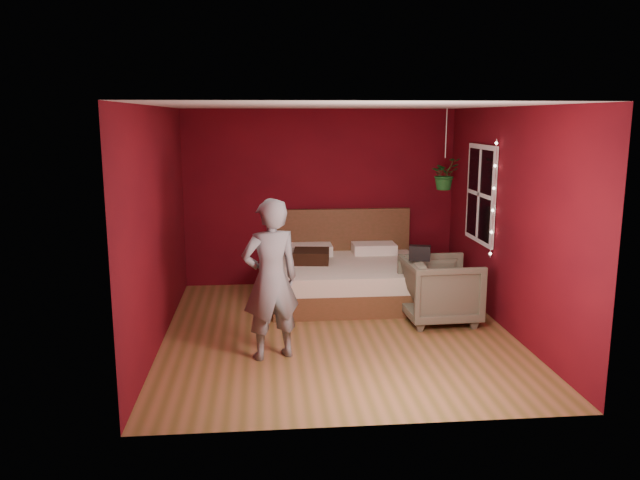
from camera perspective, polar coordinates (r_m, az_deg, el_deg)
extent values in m
plane|color=#98623C|center=(7.38, 1.62, -8.46)|extent=(4.50, 4.50, 0.00)
cube|color=#640A12|center=(9.27, -0.02, 3.87)|extent=(4.00, 0.02, 2.60)
cube|color=#640A12|center=(4.86, 4.93, -2.91)|extent=(4.00, 0.02, 2.60)
cube|color=#640A12|center=(7.09, -14.65, 1.24)|extent=(0.02, 4.50, 2.60)
cube|color=#640A12|center=(7.56, 16.98, 1.71)|extent=(0.02, 4.50, 2.60)
cube|color=silver|center=(6.95, 1.74, 12.25)|extent=(4.00, 4.50, 0.02)
cube|color=white|center=(8.35, 14.49, 4.09)|extent=(0.04, 0.97, 1.27)
cube|color=black|center=(8.35, 14.39, 4.09)|extent=(0.02, 0.85, 1.15)
cube|color=white|center=(8.35, 14.36, 4.09)|extent=(0.03, 0.05, 1.15)
cube|color=white|center=(8.35, 14.36, 4.09)|extent=(0.03, 0.85, 0.05)
cylinder|color=silver|center=(7.85, 15.56, 3.60)|extent=(0.01, 0.01, 1.45)
sphere|color=#FFF2CC|center=(7.97, 15.31, -1.21)|extent=(0.04, 0.04, 0.04)
sphere|color=#FFF2CC|center=(7.91, 15.41, 0.70)|extent=(0.04, 0.04, 0.04)
sphere|color=#FFF2CC|center=(7.87, 15.51, 2.63)|extent=(0.04, 0.04, 0.04)
sphere|color=#FFF2CC|center=(7.84, 15.62, 4.58)|extent=(0.04, 0.04, 0.04)
sphere|color=#FFF2CC|center=(7.81, 15.72, 6.55)|extent=(0.04, 0.04, 0.04)
sphere|color=#FFF2CC|center=(7.80, 15.83, 8.52)|extent=(0.04, 0.04, 0.04)
cube|color=brown|center=(8.62, 2.53, -4.54)|extent=(2.08, 1.77, 0.29)
cube|color=silver|center=(8.55, 2.55, -2.87)|extent=(2.04, 1.73, 0.23)
cube|color=brown|center=(9.33, 1.85, -0.63)|extent=(2.08, 0.08, 1.14)
cube|color=white|center=(9.03, -0.90, -0.88)|extent=(0.62, 0.40, 0.15)
cube|color=white|center=(9.15, 4.95, -0.76)|extent=(0.62, 0.40, 0.15)
imported|color=slate|center=(6.43, -4.53, -3.62)|extent=(0.71, 0.58, 1.68)
imported|color=#686852|center=(7.80, 10.96, -4.50)|extent=(0.91, 0.89, 0.80)
cube|color=black|center=(7.53, 9.11, -1.18)|extent=(0.27, 0.19, 0.18)
cube|color=black|center=(8.55, -0.79, -1.49)|extent=(0.53, 0.53, 0.17)
cylinder|color=silver|center=(8.48, 11.46, 9.57)|extent=(0.01, 0.01, 0.65)
imported|color=#1D611B|center=(8.51, 11.32, 5.95)|extent=(0.48, 0.46, 0.43)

